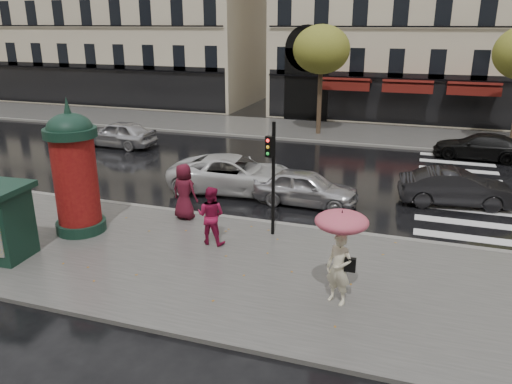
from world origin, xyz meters
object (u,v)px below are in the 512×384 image
(morris_column, at_px, (75,169))
(traffic_light, at_px, (272,168))
(car_white, at_px, (234,174))
(car_silver, at_px, (306,188))
(car_darkgrey, at_px, (456,188))
(car_black, at_px, (480,146))
(car_far_silver, at_px, (118,134))
(woman_umbrella, at_px, (341,242))
(woman_red, at_px, (211,215))
(man_burgundy, at_px, (184,191))

(morris_column, bearing_deg, traffic_light, 15.38)
(traffic_light, height_order, car_white, traffic_light)
(car_silver, bearing_deg, car_white, 81.75)
(traffic_light, distance_m, car_darkgrey, 8.02)
(car_black, bearing_deg, car_silver, -30.18)
(traffic_light, bearing_deg, car_far_silver, 141.67)
(car_black, distance_m, car_far_silver, 19.54)
(car_darkgrey, relative_size, car_black, 0.93)
(morris_column, xyz_separation_m, car_white, (3.29, 5.76, -1.50))
(woman_umbrella, distance_m, car_silver, 7.44)
(woman_red, distance_m, traffic_light, 2.41)
(woman_umbrella, relative_size, traffic_light, 0.66)
(woman_red, distance_m, car_darkgrey, 9.86)
(morris_column, height_order, car_white, morris_column)
(woman_red, xyz_separation_m, car_black, (8.91, 14.25, -0.39))
(car_darkgrey, height_order, car_black, car_darkgrey)
(woman_red, distance_m, car_white, 5.45)
(morris_column, xyz_separation_m, car_silver, (6.46, 5.16, -1.56))
(woman_umbrella, height_order, car_silver, woman_umbrella)
(car_silver, relative_size, car_darkgrey, 0.96)
(car_silver, xyz_separation_m, car_black, (6.97, 9.55, -0.03))
(woman_red, bearing_deg, car_darkgrey, -137.84)
(car_black, xyz_separation_m, car_far_silver, (-19.20, -3.63, 0.09))
(morris_column, bearing_deg, car_silver, 38.60)
(car_silver, height_order, car_white, car_white)
(car_silver, relative_size, car_black, 0.89)
(car_black, bearing_deg, car_darkgrey, -4.76)
(woman_umbrella, bearing_deg, car_black, 74.61)
(traffic_light, distance_m, car_far_silver, 15.24)
(car_white, bearing_deg, car_silver, -106.49)
(car_black, bearing_deg, traffic_light, -23.35)
(traffic_light, xyz_separation_m, car_silver, (0.34, 3.47, -1.69))
(traffic_light, height_order, car_silver, traffic_light)
(car_white, height_order, car_far_silver, car_white)
(car_white, xyz_separation_m, car_black, (10.15, 8.96, -0.09))
(woman_red, distance_m, morris_column, 4.71)
(woman_umbrella, relative_size, car_white, 0.46)
(woman_umbrella, distance_m, car_far_silver, 19.53)
(woman_red, height_order, car_white, woman_red)
(car_far_silver, bearing_deg, man_burgundy, 46.12)
(woman_umbrella, height_order, man_burgundy, woman_umbrella)
(woman_red, height_order, car_far_silver, woman_red)
(car_far_silver, bearing_deg, car_silver, 66.60)
(woman_red, height_order, car_silver, woman_red)
(woman_umbrella, height_order, car_white, woman_umbrella)
(car_white, relative_size, car_far_silver, 1.23)
(traffic_light, relative_size, car_white, 0.69)
(traffic_light, bearing_deg, car_silver, 84.46)
(car_far_silver, bearing_deg, woman_red, 46.54)
(woman_umbrella, distance_m, car_black, 17.16)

